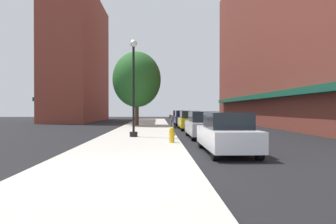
% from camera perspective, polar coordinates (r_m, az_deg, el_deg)
% --- Properties ---
extents(ground_plane, '(90.00, 90.00, 0.00)m').
position_cam_1_polar(ground_plane, '(25.65, 4.20, -3.49)').
color(ground_plane, black).
extents(sidewalk_slab, '(4.80, 50.00, 0.12)m').
position_cam_1_polar(sidewalk_slab, '(26.52, -4.67, -3.22)').
color(sidewalk_slab, '#B7B2A8').
rests_on(sidewalk_slab, ground).
extents(building_right_brick, '(6.80, 40.00, 20.56)m').
position_cam_1_polar(building_right_brick, '(33.58, 23.09, 15.08)').
color(building_right_brick, brown).
rests_on(building_right_brick, ground).
extents(building_far_background, '(6.80, 18.00, 19.17)m').
position_cam_1_polar(building_far_background, '(46.74, -17.44, 10.05)').
color(building_far_background, brown).
rests_on(building_far_background, ground).
extents(lamppost, '(0.48, 0.48, 5.90)m').
position_cam_1_polar(lamppost, '(17.49, -6.93, 5.16)').
color(lamppost, black).
rests_on(lamppost, sidewalk_slab).
extents(fire_hydrant, '(0.33, 0.26, 0.79)m').
position_cam_1_polar(fire_hydrant, '(14.32, 0.77, -4.55)').
color(fire_hydrant, gold).
rests_on(fire_hydrant, sidewalk_slab).
extents(parking_meter_near, '(0.14, 0.09, 1.31)m').
position_cam_1_polar(parking_meter_near, '(19.13, 0.44, -1.99)').
color(parking_meter_near, slate).
rests_on(parking_meter_near, sidewalk_slab).
extents(parking_meter_far, '(0.14, 0.09, 1.31)m').
position_cam_1_polar(parking_meter_far, '(15.54, 1.02, -2.56)').
color(parking_meter_far, slate).
rests_on(parking_meter_far, sidewalk_slab).
extents(tree_near, '(5.03, 5.03, 7.70)m').
position_cam_1_polar(tree_near, '(30.08, -6.27, 6.48)').
color(tree_near, '#422D1E').
rests_on(tree_near, sidewalk_slab).
extents(car_white, '(1.80, 4.30, 1.66)m').
position_cam_1_polar(car_white, '(11.77, 11.64, -4.24)').
color(car_white, black).
rests_on(car_white, ground).
extents(car_silver, '(1.80, 4.30, 1.66)m').
position_cam_1_polar(car_silver, '(17.79, 6.95, -2.63)').
color(car_silver, black).
rests_on(car_silver, ground).
extents(car_yellow, '(1.80, 4.30, 1.66)m').
position_cam_1_polar(car_yellow, '(24.98, 4.36, -1.73)').
color(car_yellow, black).
rests_on(car_yellow, ground).
extents(car_blue, '(1.80, 4.30, 1.66)m').
position_cam_1_polar(car_blue, '(32.34, 2.90, -1.23)').
color(car_blue, black).
rests_on(car_blue, ground).
extents(car_red, '(1.80, 4.30, 1.66)m').
position_cam_1_polar(car_red, '(37.95, 2.17, -0.97)').
color(car_red, black).
rests_on(car_red, ground).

